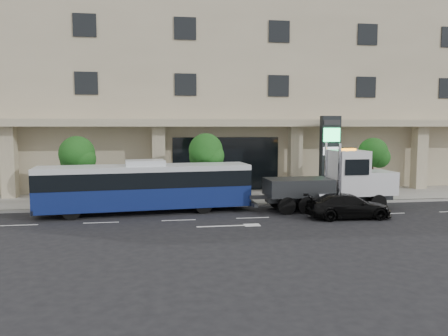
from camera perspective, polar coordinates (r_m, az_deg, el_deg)
The scene contains 11 objects.
ground at distance 25.34m, azimuth 3.04°, elevation -5.83°, with size 120.00×120.00×0.00m, color black.
sidewalk at distance 30.16m, azimuth 1.13°, elevation -3.86°, with size 120.00×6.00×0.15m, color gray.
curb at distance 27.25m, azimuth 2.19°, elevation -4.87°, with size 120.00×0.30×0.15m, color gray.
convention_center at distance 40.39m, azimuth -1.37°, elevation 12.58°, with size 60.00×17.60×20.00m.
tree_left at distance 28.43m, azimuth -18.59°, elevation 1.45°, with size 2.27×2.20×4.22m.
tree_mid at distance 28.15m, azimuth -2.34°, elevation 1.99°, with size 2.28×2.20×4.38m.
tree_right at distance 31.54m, azimuth 18.93°, elevation 1.66°, with size 2.10×2.00×4.04m.
city_bus at distance 25.46m, azimuth -10.23°, elevation -2.33°, with size 12.17×3.66×3.04m.
tow_truck at distance 26.82m, azimuth 14.37°, elevation -1.81°, with size 8.78×2.32×4.00m.
black_sedan at distance 24.62m, azimuth 15.93°, elevation -4.79°, with size 1.86×4.58×1.33m, color black.
signage_pylon at distance 30.94m, azimuth 13.67°, elevation 1.60°, with size 1.41×0.61×5.53m.
Camera 1 is at (-4.99, -24.34, 4.94)m, focal length 35.00 mm.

